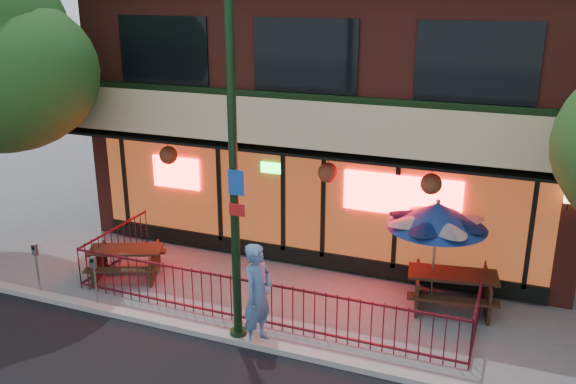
% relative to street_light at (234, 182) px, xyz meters
% --- Properties ---
extents(ground, '(80.00, 80.00, 0.00)m').
position_rel_street_light_xyz_m(ground, '(-0.00, 0.40, -3.15)').
color(ground, gray).
rests_on(ground, ground).
extents(curb, '(80.00, 0.25, 0.12)m').
position_rel_street_light_xyz_m(curb, '(-0.00, -0.10, -3.09)').
color(curb, '#999993').
rests_on(curb, ground).
extents(restaurant_building, '(12.96, 9.49, 8.05)m').
position_rel_street_light_xyz_m(restaurant_building, '(-0.00, 7.51, 0.98)').
color(restaurant_building, maroon).
rests_on(restaurant_building, ground).
extents(patio_fence, '(8.44, 2.62, 1.00)m').
position_rel_street_light_xyz_m(patio_fence, '(-0.00, 0.91, -2.52)').
color(patio_fence, '#4E101A').
rests_on(patio_fence, ground).
extents(street_light, '(0.43, 0.32, 7.00)m').
position_rel_street_light_xyz_m(street_light, '(0.00, 0.00, 0.00)').
color(street_light, black).
rests_on(street_light, ground).
extents(picnic_table_left, '(2.02, 1.81, 0.71)m').
position_rel_street_light_xyz_m(picnic_table_left, '(-3.60, 1.49, -2.68)').
color(picnic_table_left, '#382514').
rests_on(picnic_table_left, ground).
extents(picnic_table_right, '(2.02, 1.68, 0.78)m').
position_rel_street_light_xyz_m(picnic_table_right, '(3.60, 2.80, -2.64)').
color(picnic_table_right, '#341E12').
rests_on(picnic_table_right, ground).
extents(patio_umbrella, '(2.05, 2.05, 2.35)m').
position_rel_street_light_xyz_m(patio_umbrella, '(3.18, 2.80, -1.15)').
color(patio_umbrella, gray).
rests_on(patio_umbrella, ground).
extents(pedestrian, '(0.60, 0.81, 2.01)m').
position_rel_street_light_xyz_m(pedestrian, '(0.40, 0.05, -2.14)').
color(pedestrian, '#5274A5').
rests_on(pedestrian, ground).
extents(parking_meter_near, '(0.12, 0.10, 1.17)m').
position_rel_street_light_xyz_m(parking_meter_near, '(-3.28, 0.00, -2.35)').
color(parking_meter_near, gray).
rests_on(parking_meter_near, ground).
extents(parking_meter_far, '(0.11, 0.10, 1.22)m').
position_rel_street_light_xyz_m(parking_meter_far, '(-4.81, 0.00, -2.32)').
color(parking_meter_far, '#94969C').
rests_on(parking_meter_far, ground).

